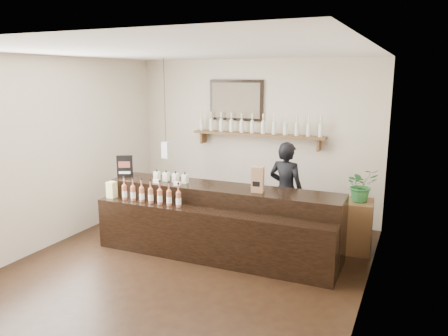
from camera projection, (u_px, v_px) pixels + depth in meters
ground at (188, 266)px, 5.88m from camera, size 5.00×5.00×0.00m
room_shell at (186, 141)px, 5.52m from camera, size 5.00×5.00×5.00m
back_wall_decor at (244, 119)px, 7.69m from camera, size 2.66×0.96×1.69m
counter at (218, 223)px, 6.22m from camera, size 3.46×0.98×1.13m
promo_sign at (125, 166)px, 6.76m from camera, size 0.23×0.13×0.34m
paper_bag at (258, 179)px, 5.89m from camera, size 0.17×0.14×0.35m
tape_dispenser at (257, 188)px, 6.00m from camera, size 0.13×0.07×0.10m
side_cabinet at (359, 226)px, 6.31m from camera, size 0.41×0.54×0.75m
potted_plant at (361, 185)px, 6.19m from camera, size 0.58×0.56×0.49m
shopkeeper at (286, 184)px, 6.72m from camera, size 0.69×0.51×1.74m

